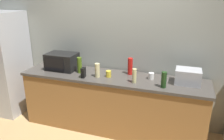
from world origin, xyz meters
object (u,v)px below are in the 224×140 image
(bottle_olive_oil, at_px, (80,65))
(mug_white, at_px, (151,76))
(bottle_wine, at_px, (164,80))
(toaster_oven, at_px, (188,77))
(bottle_vinegar, at_px, (134,76))
(refrigerator, at_px, (3,63))
(bottle_hot_sauce, at_px, (130,66))
(cordless_phone, at_px, (83,73))
(mug_yellow, at_px, (109,74))
(bottle_hand_soap, at_px, (97,70))
(microwave, at_px, (62,61))

(bottle_olive_oil, xyz_separation_m, mug_white, (1.11, 0.08, -0.08))
(bottle_wine, height_order, mug_white, bottle_wine)
(toaster_oven, bearing_deg, bottle_vinegar, -164.17)
(refrigerator, xyz_separation_m, bottle_hot_sauce, (2.29, 0.17, 0.13))
(bottle_olive_oil, bearing_deg, cordless_phone, -49.43)
(bottle_hot_sauce, bearing_deg, toaster_oven, -7.44)
(bottle_hot_sauce, height_order, bottle_olive_oil, bottle_hot_sauce)
(bottle_hot_sauce, bearing_deg, bottle_olive_oil, -166.80)
(mug_yellow, bearing_deg, bottle_vinegar, -13.34)
(mug_yellow, height_order, mug_white, same)
(toaster_oven, distance_m, bottle_wine, 0.39)
(toaster_oven, xyz_separation_m, bottle_wine, (-0.30, -0.24, 0.00))
(toaster_oven, bearing_deg, mug_yellow, -174.80)
(cordless_phone, relative_size, bottle_wine, 0.68)
(bottle_vinegar, distance_m, mug_yellow, 0.43)
(bottle_vinegar, bearing_deg, refrigerator, 176.68)
(mug_yellow, bearing_deg, mug_white, 10.61)
(toaster_oven, relative_size, bottle_vinegar, 1.66)
(refrigerator, relative_size, bottle_vinegar, 8.78)
(cordless_phone, xyz_separation_m, bottle_hot_sauce, (0.63, 0.34, 0.06))
(bottle_hot_sauce, height_order, mug_white, bottle_hot_sauce)
(cordless_phone, distance_m, bottle_wine, 1.17)
(refrigerator, bearing_deg, bottle_olive_oil, -0.35)
(toaster_oven, xyz_separation_m, cordless_phone, (-1.48, -0.23, -0.03))
(cordless_phone, xyz_separation_m, mug_yellow, (0.35, 0.13, -0.03))
(toaster_oven, height_order, mug_white, toaster_oven)
(refrigerator, height_order, bottle_hand_soap, refrigerator)
(bottle_olive_oil, distance_m, bottle_wine, 1.33)
(mug_white, bearing_deg, toaster_oven, -1.55)
(microwave, xyz_separation_m, bottle_vinegar, (1.25, -0.19, -0.03))
(bottle_hot_sauce, height_order, bottle_vinegar, bottle_hot_sauce)
(bottle_wine, bearing_deg, bottle_vinegar, 174.70)
(bottle_hand_soap, bearing_deg, bottle_wine, -4.89)
(bottle_olive_oil, height_order, mug_white, bottle_olive_oil)
(refrigerator, bearing_deg, microwave, 2.34)
(toaster_oven, distance_m, bottle_hand_soap, 1.29)
(toaster_oven, bearing_deg, cordless_phone, -170.98)
(bottle_hot_sauce, bearing_deg, bottle_wine, -32.63)
(bottle_vinegar, bearing_deg, bottle_hot_sauce, 114.02)
(refrigerator, xyz_separation_m, cordless_phone, (1.66, -0.17, 0.07))
(bottle_hand_soap, distance_m, bottle_hot_sauce, 0.51)
(microwave, height_order, bottle_hot_sauce, microwave)
(bottle_hand_soap, xyz_separation_m, bottle_hot_sauce, (0.43, 0.27, 0.02))
(bottle_hand_soap, bearing_deg, bottle_olive_oil, 165.66)
(bottle_olive_oil, bearing_deg, toaster_oven, 2.46)
(microwave, bearing_deg, cordless_phone, -24.61)
(bottle_hot_sauce, bearing_deg, refrigerator, -175.72)
(bottle_vinegar, height_order, mug_white, bottle_vinegar)
(mug_yellow, bearing_deg, refrigerator, 178.80)
(refrigerator, bearing_deg, bottle_hand_soap, -2.93)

